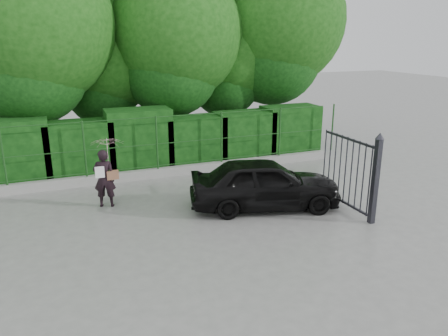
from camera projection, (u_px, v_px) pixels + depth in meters
name	position (u px, v px, depth m)	size (l,w,h in m)	color
ground	(185.00, 232.00, 10.64)	(80.00, 80.00, 0.00)	gray
kerb	(146.00, 174.00, 14.61)	(14.00, 0.25, 0.30)	#9E9E99
fence	(151.00, 143.00, 14.38)	(14.13, 0.06, 1.80)	#1B4919
hedge	(137.00, 143.00, 15.22)	(14.20, 1.20, 2.19)	black
trees	(153.00, 35.00, 16.59)	(17.10, 6.15, 8.08)	black
gate	(363.00, 173.00, 11.26)	(0.22, 2.33, 2.36)	#26262C
woman	(107.00, 162.00, 11.97)	(0.95, 0.93, 1.94)	black
car	(265.00, 183.00, 12.00)	(1.65, 4.11, 1.40)	black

